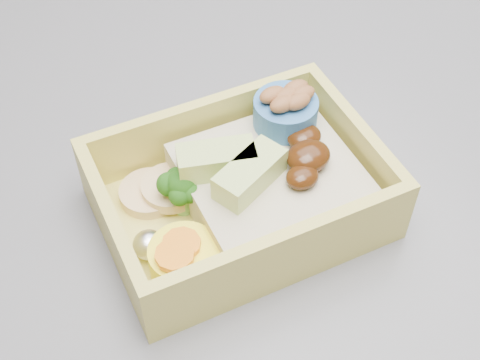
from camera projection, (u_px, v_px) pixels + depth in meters
bento_box at (247, 187)px, 0.46m from camera, size 0.20×0.15×0.07m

